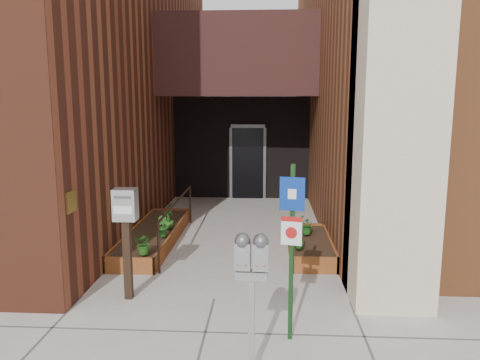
# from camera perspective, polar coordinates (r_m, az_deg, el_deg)

# --- Properties ---
(ground) EXTENTS (80.00, 80.00, 0.00)m
(ground) POSITION_cam_1_polar(r_m,az_deg,el_deg) (7.16, -3.18, -14.31)
(ground) COLOR #9E9991
(ground) RESTS_ON ground
(architecture) EXTENTS (20.00, 14.60, 10.00)m
(architecture) POSITION_cam_1_polar(r_m,az_deg,el_deg) (13.57, -0.76, 18.53)
(architecture) COLOR brown
(architecture) RESTS_ON ground
(planter_left) EXTENTS (0.90, 3.60, 0.30)m
(planter_left) POSITION_cam_1_polar(r_m,az_deg,el_deg) (9.88, -10.44, -6.77)
(planter_left) COLOR brown
(planter_left) RESTS_ON ground
(planter_right) EXTENTS (0.80, 2.20, 0.30)m
(planter_right) POSITION_cam_1_polar(r_m,az_deg,el_deg) (9.17, 8.48, -8.03)
(planter_right) COLOR brown
(planter_right) RESTS_ON ground
(handrail) EXTENTS (0.04, 3.34, 0.90)m
(handrail) POSITION_cam_1_polar(r_m,az_deg,el_deg) (9.57, -7.71, -3.43)
(handrail) COLOR black
(handrail) RESTS_ON ground
(parking_meter) EXTENTS (0.36, 0.17, 1.58)m
(parking_meter) POSITION_cam_1_polar(r_m,az_deg,el_deg) (4.88, 1.43, -10.55)
(parking_meter) COLOR #959698
(parking_meter) RESTS_ON ground
(sign_post) EXTENTS (0.29, 0.10, 2.18)m
(sign_post) POSITION_cam_1_polar(r_m,az_deg,el_deg) (5.62, 6.32, -6.60)
(sign_post) COLOR #123314
(sign_post) RESTS_ON ground
(payment_dropbox) EXTENTS (0.33, 0.25, 1.66)m
(payment_dropbox) POSITION_cam_1_polar(r_m,az_deg,el_deg) (6.99, -13.73, -4.78)
(payment_dropbox) COLOR black
(payment_dropbox) RESTS_ON ground
(shrub_left_a) EXTENTS (0.40, 0.40, 0.39)m
(shrub_left_a) POSITION_cam_1_polar(r_m,az_deg,el_deg) (8.24, -11.59, -7.55)
(shrub_left_a) COLOR #224F16
(shrub_left_a) RESTS_ON planter_left
(shrub_left_b) EXTENTS (0.31, 0.31, 0.40)m
(shrub_left_b) POSITION_cam_1_polar(r_m,az_deg,el_deg) (9.21, -9.47, -5.59)
(shrub_left_b) COLOR #1C5117
(shrub_left_b) RESTS_ON planter_left
(shrub_left_c) EXTENTS (0.25, 0.25, 0.38)m
(shrub_left_c) POSITION_cam_1_polar(r_m,az_deg,el_deg) (9.77, -8.71, -4.73)
(shrub_left_c) COLOR #295E1A
(shrub_left_c) RESTS_ON planter_left
(shrub_left_d) EXTENTS (0.23, 0.23, 0.36)m
(shrub_left_d) POSITION_cam_1_polar(r_m,az_deg,el_deg) (10.52, -8.61, -3.74)
(shrub_left_d) COLOR #1D5117
(shrub_left_d) RESTS_ON planter_left
(shrub_right_a) EXTENTS (0.26, 0.26, 0.33)m
(shrub_right_a) POSITION_cam_1_polar(r_m,az_deg,el_deg) (8.43, 7.22, -7.21)
(shrub_right_a) COLOR #1C5217
(shrub_right_a) RESTS_ON planter_right
(shrub_right_b) EXTENTS (0.20, 0.20, 0.30)m
(shrub_right_b) POSITION_cam_1_polar(r_m,az_deg,el_deg) (9.02, 6.96, -6.18)
(shrub_right_b) COLOR #1C611B
(shrub_right_b) RESTS_ON planter_right
(shrub_right_c) EXTENTS (0.44, 0.44, 0.35)m
(shrub_right_c) POSITION_cam_1_polar(r_m,az_deg,el_deg) (9.32, 8.11, -5.52)
(shrub_right_c) COLOR #1D5A19
(shrub_right_c) RESTS_ON planter_right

